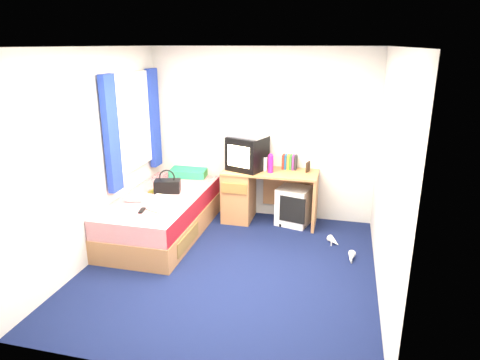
% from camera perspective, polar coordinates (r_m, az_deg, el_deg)
% --- Properties ---
extents(ground, '(3.40, 3.40, 0.00)m').
position_cam_1_polar(ground, '(4.95, -1.40, -11.63)').
color(ground, '#0C1438').
rests_on(ground, ground).
extents(room_shell, '(3.40, 3.40, 3.40)m').
position_cam_1_polar(room_shell, '(4.43, -1.54, 4.98)').
color(room_shell, white).
rests_on(room_shell, ground).
extents(bed, '(1.01, 2.00, 0.54)m').
position_cam_1_polar(bed, '(5.76, -10.25, -4.61)').
color(bed, tan).
rests_on(bed, ground).
extents(pillow, '(0.56, 0.39, 0.12)m').
position_cam_1_polar(pillow, '(6.41, -6.85, 1.00)').
color(pillow, teal).
rests_on(pillow, bed).
extents(desk, '(1.30, 0.55, 0.75)m').
position_cam_1_polar(desk, '(6.07, 1.48, -1.72)').
color(desk, tan).
rests_on(desk, ground).
extents(storage_cube, '(0.51, 0.51, 0.53)m').
position_cam_1_polar(storage_cube, '(6.04, 7.23, -3.40)').
color(storage_cube, white).
rests_on(storage_cube, ground).
extents(crt_tv, '(0.58, 0.56, 0.46)m').
position_cam_1_polar(crt_tv, '(5.92, 0.98, 3.58)').
color(crt_tv, black).
rests_on(crt_tv, desk).
extents(vcr, '(0.55, 0.47, 0.09)m').
position_cam_1_polar(vcr, '(5.86, 1.02, 6.20)').
color(vcr, silver).
rests_on(vcr, crt_tv).
extents(book_row, '(0.20, 0.13, 0.20)m').
position_cam_1_polar(book_row, '(6.01, 6.63, 2.40)').
color(book_row, maroon).
rests_on(book_row, desk).
extents(picture_frame, '(0.05, 0.12, 0.14)m').
position_cam_1_polar(picture_frame, '(5.92, 9.05, 1.75)').
color(picture_frame, black).
rests_on(picture_frame, desk).
extents(pink_water_bottle, '(0.08, 0.08, 0.24)m').
position_cam_1_polar(pink_water_bottle, '(5.81, 4.08, 2.11)').
color(pink_water_bottle, '#C91C86').
rests_on(pink_water_bottle, desk).
extents(aerosol_can, '(0.05, 0.05, 0.19)m').
position_cam_1_polar(aerosol_can, '(5.89, 3.40, 2.14)').
color(aerosol_can, white).
rests_on(aerosol_can, desk).
extents(handbag, '(0.38, 0.27, 0.31)m').
position_cam_1_polar(handbag, '(5.75, -9.65, -0.75)').
color(handbag, black).
rests_on(handbag, bed).
extents(towel, '(0.29, 0.25, 0.09)m').
position_cam_1_polar(towel, '(5.33, -10.29, -2.78)').
color(towel, white).
rests_on(towel, bed).
extents(magazine, '(0.25, 0.31, 0.01)m').
position_cam_1_polar(magazine, '(5.85, -10.59, -1.33)').
color(magazine, yellow).
rests_on(magazine, bed).
extents(water_bottle, '(0.21, 0.12, 0.07)m').
position_cam_1_polar(water_bottle, '(5.50, -13.95, -2.51)').
color(water_bottle, silver).
rests_on(water_bottle, bed).
extents(colour_swatch_fan, '(0.23, 0.14, 0.01)m').
position_cam_1_polar(colour_swatch_fan, '(5.16, -11.37, -4.03)').
color(colour_swatch_fan, gold).
rests_on(colour_swatch_fan, bed).
extents(remote_control, '(0.08, 0.17, 0.02)m').
position_cam_1_polar(remote_control, '(5.19, -12.94, -3.97)').
color(remote_control, black).
rests_on(remote_control, bed).
extents(window_assembly, '(0.11, 1.42, 1.40)m').
position_cam_1_polar(window_assembly, '(5.82, -14.04, 7.22)').
color(window_assembly, silver).
rests_on(window_assembly, room_shell).
extents(white_heels, '(0.36, 0.62, 0.09)m').
position_cam_1_polar(white_heels, '(5.42, 13.48, -8.96)').
color(white_heels, white).
rests_on(white_heels, ground).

